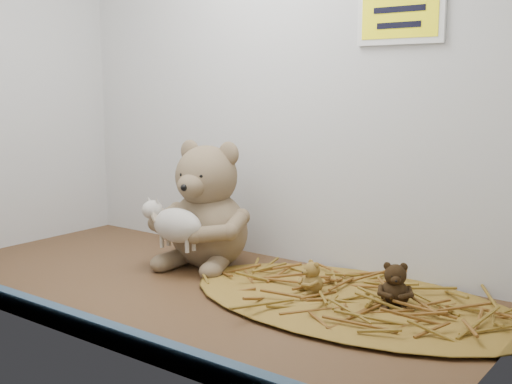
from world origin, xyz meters
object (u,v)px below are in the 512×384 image
Objects in this scene: main_teddy at (208,203)px; toy_lamb at (177,225)px; mini_teddy_tan at (313,275)px; mini_teddy_brown at (395,283)px.

toy_lamb is (0.00, -10.11, -3.26)cm from main_teddy.
toy_lamb reaches higher than mini_teddy_tan.
toy_lamb is 1.99× the size of mini_teddy_brown.
toy_lamb reaches higher than mini_teddy_brown.
mini_teddy_tan is (31.30, 4.27, -6.39)cm from toy_lamb.
toy_lamb is at bearing -139.56° from mini_teddy_tan.
mini_teddy_brown reaches higher than mini_teddy_tan.
mini_teddy_brown is (47.10, -3.36, -8.77)cm from main_teddy.
mini_teddy_tan is at bearing -19.68° from main_teddy.
main_teddy is 10.63cm from toy_lamb.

